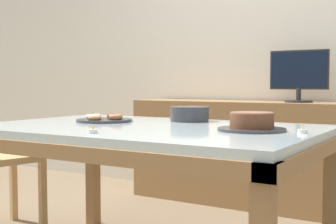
% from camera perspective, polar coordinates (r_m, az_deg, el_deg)
% --- Properties ---
extents(wall_back, '(8.00, 0.10, 2.60)m').
position_cam_1_polar(wall_back, '(3.91, 12.67, 8.74)').
color(wall_back, silver).
rests_on(wall_back, ground).
extents(dining_table, '(1.65, 1.10, 0.73)m').
position_cam_1_polar(dining_table, '(2.27, -2.52, -3.67)').
color(dining_table, silver).
rests_on(dining_table, ground).
extents(sideboard, '(2.03, 0.44, 0.80)m').
position_cam_1_polar(sideboard, '(3.65, 10.96, -5.02)').
color(sideboard, olive).
rests_on(sideboard, ground).
extents(computer_monitor, '(0.42, 0.20, 0.38)m').
position_cam_1_polar(computer_monitor, '(3.52, 15.66, 4.22)').
color(computer_monitor, '#262628').
rests_on(computer_monitor, sideboard).
extents(cake_chocolate_round, '(0.29, 0.29, 0.08)m').
position_cam_1_polar(cake_chocolate_round, '(2.05, 10.18, -1.31)').
color(cake_chocolate_round, '#333338').
rests_on(cake_chocolate_round, dining_table).
extents(pastry_platter, '(0.30, 0.30, 0.04)m').
position_cam_1_polar(pastry_platter, '(2.54, -7.71, -0.89)').
color(pastry_platter, '#333338').
rests_on(pastry_platter, dining_table).
extents(plate_stack, '(0.21, 0.21, 0.08)m').
position_cam_1_polar(plate_stack, '(2.54, 2.65, -0.23)').
color(plate_stack, '#333338').
rests_on(plate_stack, dining_table).
extents(tealight_near_cakes, '(0.04, 0.04, 0.04)m').
position_cam_1_polar(tealight_near_cakes, '(2.00, 16.07, -2.20)').
color(tealight_near_cakes, silver).
rests_on(tealight_near_cakes, dining_table).
extents(tealight_left_edge, '(0.04, 0.04, 0.04)m').
position_cam_1_polar(tealight_left_edge, '(2.96, -8.54, -0.33)').
color(tealight_left_edge, silver).
rests_on(tealight_left_edge, dining_table).
extents(tealight_centre, '(0.04, 0.04, 0.04)m').
position_cam_1_polar(tealight_centre, '(1.94, -9.11, -2.26)').
color(tealight_centre, silver).
rests_on(tealight_centre, dining_table).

